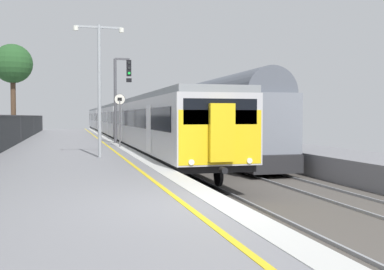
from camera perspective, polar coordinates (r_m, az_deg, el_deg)
ground at (r=10.07m, az=16.31°, el=-10.88°), size 17.40×110.00×1.21m
commuter_train_at_platform at (r=44.43m, az=-9.03°, el=1.78°), size 2.83×61.60×3.81m
freight_train_adjacent_track at (r=33.96m, az=-0.31°, el=2.26°), size 2.60×29.92×4.81m
signal_gantry at (r=29.20m, az=-8.88°, el=5.45°), size 1.10×0.24×5.26m
speed_limit_sign at (r=25.65m, az=-8.85°, el=2.65°), size 0.59×0.08×2.89m
platform_lamp_mid at (r=19.21m, az=-11.30°, el=6.75°), size 2.00×0.20×5.34m
background_tree_centre at (r=39.48m, az=-21.11°, el=7.97°), size 3.05×3.05×7.32m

